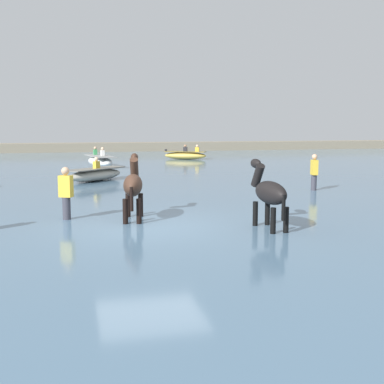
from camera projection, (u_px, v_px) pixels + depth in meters
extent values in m
plane|color=#84755B|center=(150.00, 239.00, 11.58)|extent=(120.00, 120.00, 0.00)
cube|color=slate|center=(113.00, 184.00, 21.18)|extent=(90.00, 90.00, 0.31)
ellipsoid|color=black|center=(271.00, 193.00, 11.12)|extent=(0.53, 1.33, 0.52)
cylinder|color=black|center=(255.00, 220.00, 11.60)|extent=(0.12, 0.12, 0.89)
cylinder|color=black|center=(267.00, 219.00, 11.69)|extent=(0.12, 0.12, 0.89)
cylinder|color=black|center=(273.00, 228.00, 10.73)|extent=(0.12, 0.12, 0.89)
cylinder|color=black|center=(286.00, 227.00, 10.83)|extent=(0.12, 0.12, 0.89)
cylinder|color=black|center=(258.00, 175.00, 11.72)|extent=(0.24, 0.49, 0.60)
ellipsoid|color=black|center=(256.00, 163.00, 11.81)|extent=(0.21, 0.46, 0.22)
cylinder|color=black|center=(283.00, 208.00, 10.57)|extent=(0.08, 0.08, 0.56)
ellipsoid|color=#382319|center=(133.00, 185.00, 12.18)|extent=(0.70, 1.41, 0.54)
cylinder|color=black|center=(128.00, 211.00, 12.74)|extent=(0.13, 0.13, 0.92)
cylinder|color=black|center=(141.00, 211.00, 12.76)|extent=(0.13, 0.13, 0.92)
cylinder|color=black|center=(125.00, 218.00, 11.80)|extent=(0.13, 0.13, 0.92)
cylinder|color=black|center=(139.00, 218.00, 11.82)|extent=(0.13, 0.13, 0.92)
cylinder|color=#382319|center=(134.00, 169.00, 12.84)|extent=(0.30, 0.53, 0.62)
ellipsoid|color=#382319|center=(134.00, 158.00, 12.93)|extent=(0.27, 0.49, 0.23)
cylinder|color=black|center=(132.00, 199.00, 11.58)|extent=(0.09, 0.09, 0.58)
ellipsoid|color=#B2AD9E|center=(95.00, 175.00, 20.90)|extent=(2.79, 2.72, 0.50)
cube|color=slate|center=(95.00, 169.00, 20.86)|extent=(2.67, 2.61, 0.04)
cube|color=gold|center=(96.00, 165.00, 20.80)|extent=(0.31, 0.31, 0.30)
sphere|color=beige|center=(96.00, 159.00, 20.77)|extent=(0.18, 0.18, 0.18)
ellipsoid|color=gold|center=(185.00, 156.00, 34.31)|extent=(3.02, 2.18, 0.50)
cube|color=olive|center=(185.00, 152.00, 34.28)|extent=(2.90, 2.09, 0.04)
cube|color=black|center=(166.00, 150.00, 34.61)|extent=(0.18, 0.20, 0.18)
cube|color=gold|center=(197.00, 149.00, 34.15)|extent=(0.31, 0.28, 0.30)
sphere|color=beige|center=(197.00, 146.00, 34.12)|extent=(0.18, 0.18, 0.18)
cube|color=#232328|center=(185.00, 149.00, 34.24)|extent=(0.31, 0.28, 0.30)
sphere|color=#A37556|center=(185.00, 146.00, 34.21)|extent=(0.18, 0.18, 0.18)
ellipsoid|color=silver|center=(100.00, 162.00, 27.93)|extent=(1.69, 3.68, 0.60)
cube|color=gray|center=(100.00, 156.00, 27.89)|extent=(1.62, 3.54, 0.04)
cube|color=#388E51|center=(95.00, 152.00, 28.75)|extent=(0.22, 0.29, 0.30)
sphere|color=tan|center=(95.00, 148.00, 28.72)|extent=(0.18, 0.18, 0.18)
cube|color=white|center=(103.00, 153.00, 27.93)|extent=(0.22, 0.29, 0.30)
sphere|color=beige|center=(103.00, 149.00, 27.90)|extent=(0.18, 0.18, 0.18)
cylinder|color=#383842|center=(67.00, 214.00, 12.37)|extent=(0.20, 0.20, 0.88)
cube|color=gold|center=(66.00, 186.00, 12.27)|extent=(0.38, 0.33, 0.54)
sphere|color=tan|center=(65.00, 171.00, 12.22)|extent=(0.20, 0.20, 0.20)
cylinder|color=#383842|center=(314.00, 187.00, 17.89)|extent=(0.20, 0.20, 0.88)
cube|color=gold|center=(314.00, 167.00, 17.80)|extent=(0.26, 0.35, 0.54)
sphere|color=tan|center=(315.00, 157.00, 17.75)|extent=(0.20, 0.20, 0.20)
cube|color=gray|center=(90.00, 149.00, 44.44)|extent=(80.00, 2.40, 1.09)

